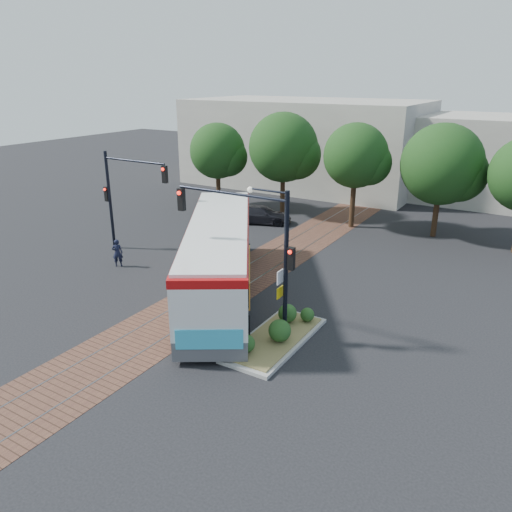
# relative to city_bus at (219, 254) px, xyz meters

# --- Properties ---
(ground) EXTENTS (120.00, 120.00, 0.00)m
(ground) POSITION_rel_city_bus_xyz_m (-0.09, -1.82, -2.01)
(ground) COLOR black
(ground) RESTS_ON ground
(trackbed) EXTENTS (3.60, 40.00, 0.02)m
(trackbed) POSITION_rel_city_bus_xyz_m (-0.09, 2.18, -2.00)
(trackbed) COLOR brown
(trackbed) RESTS_ON ground
(tree_row) EXTENTS (26.40, 5.60, 7.67)m
(tree_row) POSITION_rel_city_bus_xyz_m (1.12, 14.60, 2.84)
(tree_row) COLOR #382314
(tree_row) RESTS_ON ground
(warehouses) EXTENTS (40.00, 13.00, 8.00)m
(warehouses) POSITION_rel_city_bus_xyz_m (-0.62, 26.93, 1.80)
(warehouses) COLOR #ADA899
(warehouses) RESTS_ON ground
(city_bus) EXTENTS (9.54, 12.91, 3.60)m
(city_bus) POSITION_rel_city_bus_xyz_m (0.00, 0.00, 0.00)
(city_bus) COLOR #4E4E50
(city_bus) RESTS_ON ground
(traffic_island) EXTENTS (2.20, 5.20, 1.13)m
(traffic_island) POSITION_rel_city_bus_xyz_m (4.73, -2.72, -1.68)
(traffic_island) COLOR gray
(traffic_island) RESTS_ON ground
(signal_pole_main) EXTENTS (5.49, 0.46, 6.00)m
(signal_pole_main) POSITION_rel_city_bus_xyz_m (3.77, -2.63, 2.15)
(signal_pole_main) COLOR black
(signal_pole_main) RESTS_ON ground
(signal_pole_left) EXTENTS (4.99, 0.34, 6.00)m
(signal_pole_left) POSITION_rel_city_bus_xyz_m (-8.46, 2.18, 1.86)
(signal_pole_left) COLOR black
(signal_pole_left) RESTS_ON ground
(officer) EXTENTS (0.69, 0.66, 1.59)m
(officer) POSITION_rel_city_bus_xyz_m (-7.01, -0.00, -1.21)
(officer) COLOR black
(officer) RESTS_ON ground
(parked_car) EXTENTS (4.67, 3.12, 1.26)m
(parked_car) POSITION_rel_city_bus_xyz_m (-4.55, 11.71, -1.38)
(parked_car) COLOR black
(parked_car) RESTS_ON ground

